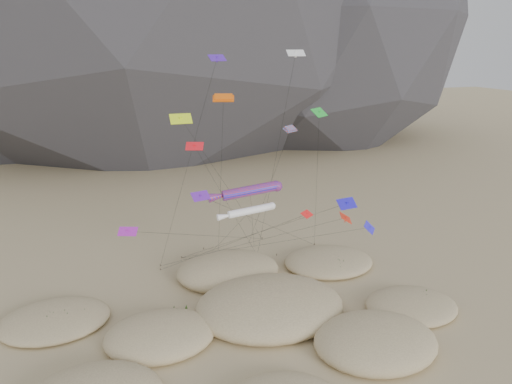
% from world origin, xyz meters
% --- Properties ---
extents(ground, '(500.00, 500.00, 0.00)m').
position_xyz_m(ground, '(0.00, 0.00, 0.00)').
color(ground, '#CCB789').
rests_on(ground, ground).
extents(dunes, '(50.66, 36.71, 4.08)m').
position_xyz_m(dunes, '(-1.60, 4.61, 0.74)').
color(dunes, '#CCB789').
rests_on(dunes, ground).
extents(dune_grass, '(43.25, 30.32, 1.40)m').
position_xyz_m(dune_grass, '(-0.76, 3.93, 0.83)').
color(dune_grass, black).
rests_on(dune_grass, ground).
extents(kite_stakes, '(23.86, 6.90, 0.30)m').
position_xyz_m(kite_stakes, '(1.23, 23.19, 0.15)').
color(kite_stakes, '#3F2D1E').
rests_on(kite_stakes, ground).
extents(rainbow_tube_kite, '(10.19, 14.29, 14.12)m').
position_xyz_m(rainbow_tube_kite, '(0.35, 11.42, 13.11)').
color(rainbow_tube_kite, red).
rests_on(rainbow_tube_kite, ground).
extents(white_tube_kite, '(7.31, 13.86, 11.63)m').
position_xyz_m(white_tube_kite, '(0.14, 10.64, 10.90)').
color(white_tube_kite, white).
rests_on(white_tube_kite, ground).
extents(orange_parafoil, '(2.74, 8.31, 24.00)m').
position_xyz_m(orange_parafoil, '(-1.00, 16.51, 23.26)').
color(orange_parafoil, '#D7540B').
rests_on(orange_parafoil, ground).
extents(multi_parafoil, '(2.09, 15.75, 20.64)m').
position_xyz_m(multi_parafoil, '(5.47, 11.35, 19.88)').
color(multi_parafoil, red).
rests_on(multi_parafoil, ground).
extents(delta_kites, '(31.13, 22.69, 29.03)m').
position_xyz_m(delta_kites, '(2.71, 10.28, 15.95)').
color(delta_kites, '#C6E418').
rests_on(delta_kites, ground).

